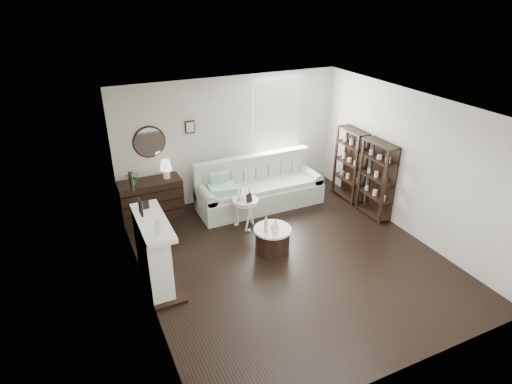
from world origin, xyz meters
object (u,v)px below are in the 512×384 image
sofa (258,190)px  pedestal_table (245,202)px  dresser (151,199)px  drum_table (272,240)px

sofa → pedestal_table: size_ratio=4.38×
dresser → drum_table: (1.69, -2.15, -0.18)m
sofa → pedestal_table: bearing=-129.7°
dresser → drum_table: size_ratio=1.84×
sofa → drum_table: bearing=-107.3°
sofa → dresser: size_ratio=2.17×
dresser → pedestal_table: (1.59, -1.17, 0.15)m
sofa → drum_table: (-0.55, -1.76, -0.11)m
dresser → pedestal_table: 1.98m
drum_table → dresser: bearing=128.2°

